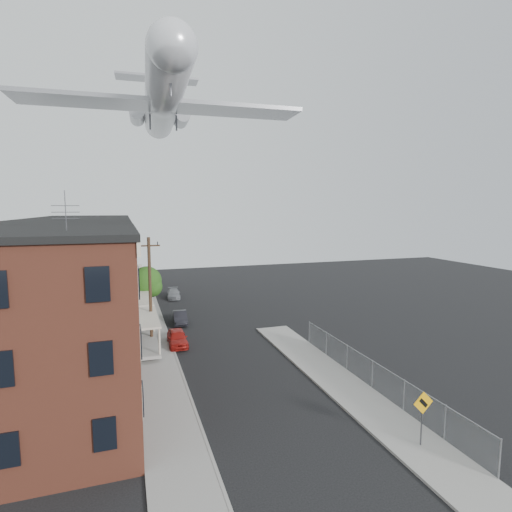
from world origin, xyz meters
The scene contains 19 objects.
ground centered at (0.00, 0.00, 0.00)m, with size 120.00×120.00×0.00m, color black.
sidewalk_left centered at (-5.50, 24.00, 0.06)m, with size 3.00×62.00×0.12m, color gray.
sidewalk_right centered at (5.50, 6.00, 0.06)m, with size 3.00×26.00×0.12m, color gray.
curb_left centered at (-4.05, 24.00, 0.07)m, with size 0.15×62.00×0.14m, color gray.
curb_right centered at (4.05, 6.00, 0.07)m, with size 0.15×26.00×0.14m, color gray.
corner_building centered at (-12.00, 7.00, 5.16)m, with size 10.31×12.30×12.15m.
row_house_a centered at (-11.96, 16.50, 5.13)m, with size 11.98×7.00×10.30m.
row_house_b centered at (-11.96, 23.50, 5.13)m, with size 11.98×7.00×10.30m.
row_house_c centered at (-11.96, 30.50, 5.13)m, with size 11.98×7.00×10.30m.
row_house_d centered at (-11.96, 37.50, 5.13)m, with size 11.98×7.00×10.30m.
row_house_e centered at (-11.96, 44.50, 5.13)m, with size 11.98×7.00×10.30m.
chainlink_fence centered at (7.00, 5.00, 1.00)m, with size 0.06×18.06×1.90m.
warning_sign centered at (5.60, -1.03, 1.88)m, with size 1.10×0.11×2.80m.
utility_pole centered at (-5.60, 18.00, 4.67)m, with size 1.80×0.26×9.00m.
street_tree centered at (-5.27, 27.92, 3.45)m, with size 3.22×3.20×5.20m.
car_near centered at (-3.60, 17.02, 0.65)m, with size 1.55×3.84×1.31m, color #A91B15.
car_mid centered at (-2.53, 23.41, 0.60)m, with size 1.28×3.66×1.21m, color black.
car_far centered at (-1.80, 35.00, 0.57)m, with size 1.58×3.89×1.13m, color gray.
airplane centered at (-3.56, 24.11, 21.44)m, with size 24.72×28.22×8.18m.
Camera 1 is at (-7.44, -15.45, 11.32)m, focal length 28.00 mm.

